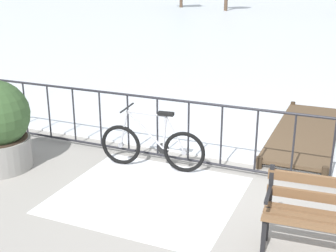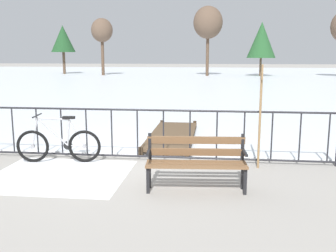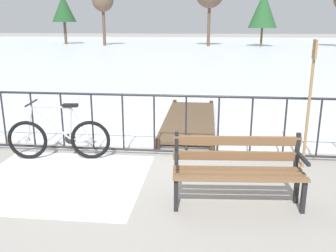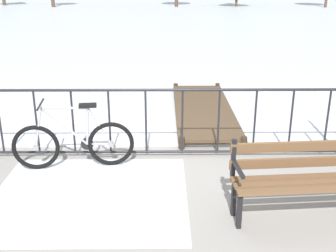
# 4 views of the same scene
# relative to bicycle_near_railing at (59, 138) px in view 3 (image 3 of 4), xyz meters

# --- Properties ---
(ground_plane) EXTENTS (160.00, 160.00, 0.00)m
(ground_plane) POSITION_rel_bicycle_near_railing_xyz_m (1.01, 0.35, -0.37)
(ground_plane) COLOR #9E9991
(frozen_pond) EXTENTS (80.00, 56.00, 0.03)m
(frozen_pond) POSITION_rel_bicycle_near_railing_xyz_m (1.01, 28.75, -0.35)
(frozen_pond) COLOR silver
(frozen_pond) RESTS_ON ground
(snow_patch) EXTENTS (2.44, 2.18, 0.01)m
(snow_patch) POSITION_rel_bicycle_near_railing_xyz_m (0.34, -0.85, -0.36)
(snow_patch) COLOR white
(snow_patch) RESTS_ON ground
(railing_fence) EXTENTS (9.06, 0.06, 1.07)m
(railing_fence) POSITION_rel_bicycle_near_railing_xyz_m (1.01, 0.35, 0.19)
(railing_fence) COLOR #232328
(railing_fence) RESTS_ON ground
(bicycle_near_railing) EXTENTS (1.71, 0.52, 0.97)m
(bicycle_near_railing) POSITION_rel_bicycle_near_railing_xyz_m (0.00, 0.00, 0.00)
(bicycle_near_railing) COLOR black
(bicycle_near_railing) RESTS_ON ground
(park_bench) EXTENTS (1.63, 0.60, 0.89)m
(park_bench) POSITION_rel_bicycle_near_railing_xyz_m (2.83, -1.28, 0.14)
(park_bench) COLOR brown
(park_bench) RESTS_ON ground
(oar_upright) EXTENTS (0.04, 0.16, 1.98)m
(oar_upright) POSITION_rel_bicycle_near_railing_xyz_m (3.97, 0.05, 0.77)
(oar_upright) COLOR #937047
(oar_upright) RESTS_ON ground
(wooden_dock) EXTENTS (1.10, 3.57, 0.20)m
(wooden_dock) POSITION_rel_bicycle_near_railing_xyz_m (2.05, 2.39, -0.25)
(wooden_dock) COLOR brown
(wooden_dock) RESTS_ON ground
(tree_west_mid) EXTENTS (2.15, 2.15, 5.70)m
(tree_west_mid) POSITION_rel_bicycle_near_railing_xyz_m (-8.20, 31.88, 4.07)
(tree_west_mid) COLOR brown
(tree_west_mid) RESTS_ON ground
(tree_centre) EXTENTS (2.57, 2.57, 5.20)m
(tree_centre) POSITION_rel_bicycle_near_railing_xyz_m (-13.21, 34.20, 3.39)
(tree_centre) COLOR brown
(tree_centre) RESTS_ON ground
(tree_east_mid) EXTENTS (2.78, 2.78, 5.24)m
(tree_east_mid) POSITION_rel_bicycle_near_railing_xyz_m (7.60, 32.31, 3.14)
(tree_east_mid) COLOR brown
(tree_east_mid) RESTS_ON ground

